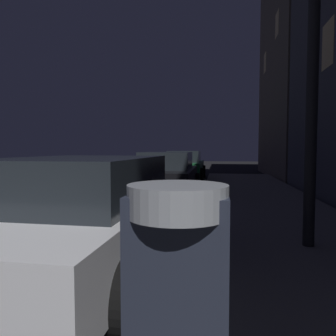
{
  "coord_description": "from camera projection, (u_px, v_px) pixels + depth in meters",
  "views": [
    {
      "loc": [
        4.5,
        -0.36,
        1.54
      ],
      "look_at": [
        4.12,
        2.06,
        1.39
      ],
      "focal_mm": 34.71,
      "sensor_mm": 36.0,
      "label": 1
    }
  ],
  "objects": [
    {
      "name": "car_white",
      "position": [
        85.0,
        214.0,
        4.07
      ],
      "size": [
        2.17,
        4.42,
        1.43
      ],
      "color": "silver",
      "rests_on": "ground"
    },
    {
      "name": "car_black",
      "position": [
        167.0,
        174.0,
        10.55
      ],
      "size": [
        2.01,
        4.19,
        1.43
      ],
      "color": "black",
      "rests_on": "ground"
    },
    {
      "name": "car_green",
      "position": [
        185.0,
        166.0,
        16.12
      ],
      "size": [
        1.94,
        4.2,
        1.43
      ],
      "color": "#19592D",
      "rests_on": "ground"
    }
  ]
}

